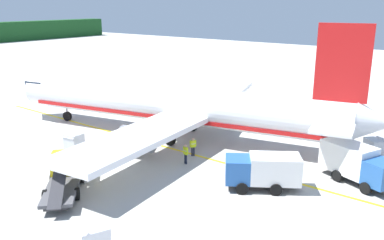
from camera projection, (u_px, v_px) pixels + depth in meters
The scene contains 10 objects.
airliner_foreground at pixel (174, 105), 42.13m from camera, with size 34.41×41.34×11.90m.
service_truck_fuel at pixel (356, 163), 31.78m from camera, with size 4.21×6.23×2.91m.
service_truck_catering at pixel (65, 174), 30.74m from camera, with size 6.06×6.16×2.71m.
service_truck_pushback at pixel (263, 170), 30.64m from camera, with size 4.88×5.78×2.63m.
cargo_container_near at pixel (74, 143), 38.38m from camera, with size 1.82×1.82×1.89m.
cargo_container_far at pixel (376, 149), 36.59m from camera, with size 2.54×2.54×2.03m.
crew_marshaller at pixel (186, 152), 35.53m from camera, with size 0.34×0.61×1.76m.
crew_loader_left at pixel (340, 125), 43.76m from camera, with size 0.48×0.48×1.69m.
crew_loader_right at pixel (193, 145), 37.39m from camera, with size 0.54×0.44×1.70m.
apron_guide_line at pixel (190, 154), 38.19m from camera, with size 0.30×60.00×0.01m, color yellow.
Camera 1 is at (-11.49, -8.72, 13.49)m, focal length 38.56 mm.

